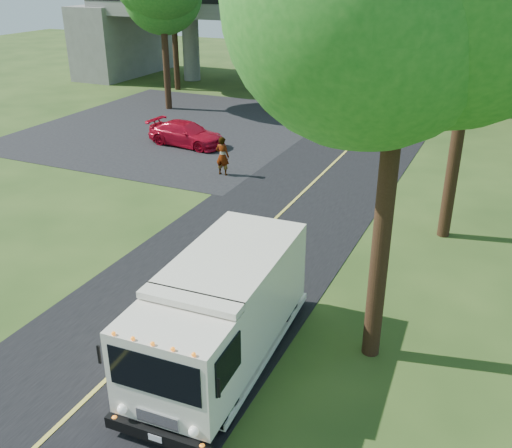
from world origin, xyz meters
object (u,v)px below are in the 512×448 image
Objects in this scene: red_sedan at (186,134)px; utility_pole at (267,41)px; traffic_signal at (299,61)px; pedestrian at (223,156)px; step_van at (222,310)px.

utility_pole is at bearing -0.13° from red_sedan.
traffic_signal reaches higher than pedestrian.
step_van is (8.20, -26.87, -1.71)m from traffic_signal.
pedestrian is (-6.47, 12.35, -0.56)m from step_van.
utility_pole reaches higher than step_van.
red_sedan is at bearing -39.72° from pedestrian.
utility_pole is 9.90m from red_sedan.
traffic_signal is at bearing -82.40° from pedestrian.
step_van is (9.70, -24.87, -3.11)m from utility_pole.
traffic_signal reaches higher than step_van.
red_sedan is at bearing -101.96° from traffic_signal.
traffic_signal is 2.86m from utility_pole.
traffic_signal is at bearing 104.36° from step_van.
step_van is 19.03m from red_sedan.
pedestrian is (4.06, -3.48, 0.28)m from red_sedan.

